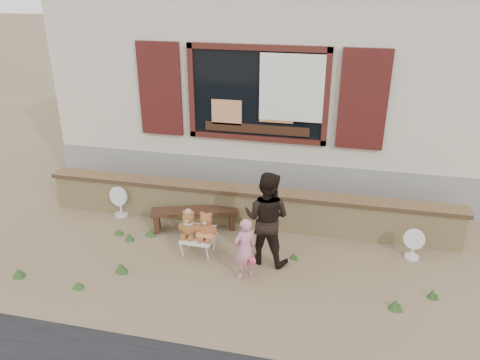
% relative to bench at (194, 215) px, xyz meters
% --- Properties ---
extents(ground, '(80.00, 80.00, 0.00)m').
position_rel_bench_xyz_m(ground, '(0.79, -0.62, -0.27)').
color(ground, brown).
rests_on(ground, ground).
extents(shopfront, '(8.04, 5.13, 4.00)m').
position_rel_bench_xyz_m(shopfront, '(0.79, 3.86, 1.73)').
color(shopfront, '#BFB29A').
rests_on(shopfront, ground).
extents(brick_wall, '(7.10, 0.36, 0.67)m').
position_rel_bench_xyz_m(brick_wall, '(0.79, 0.38, 0.07)').
color(brick_wall, tan).
rests_on(brick_wall, ground).
extents(bench, '(1.47, 0.74, 0.37)m').
position_rel_bench_xyz_m(bench, '(0.00, 0.00, 0.00)').
color(bench, '#311C11').
rests_on(bench, ground).
extents(folding_chair, '(0.49, 0.44, 0.30)m').
position_rel_bench_xyz_m(folding_chair, '(0.29, -0.71, -0.00)').
color(folding_chair, silver).
rests_on(folding_chair, ground).
extents(teddy_bear_left, '(0.33, 0.29, 0.44)m').
position_rel_bench_xyz_m(teddy_bear_left, '(0.15, -0.71, 0.25)').
color(teddy_bear_left, brown).
rests_on(teddy_bear_left, folding_chair).
extents(teddy_bear_right, '(0.34, 0.30, 0.45)m').
position_rel_bench_xyz_m(teddy_bear_right, '(0.43, -0.72, 0.25)').
color(teddy_bear_right, brown).
rests_on(teddy_bear_right, folding_chair).
extents(child, '(0.41, 0.39, 0.94)m').
position_rel_bench_xyz_m(child, '(1.12, -1.15, 0.20)').
color(child, pink).
rests_on(child, ground).
extents(adult, '(0.79, 0.66, 1.45)m').
position_rel_bench_xyz_m(adult, '(1.34, -0.67, 0.45)').
color(adult, black).
rests_on(adult, ground).
extents(fan_left, '(0.36, 0.24, 0.57)m').
position_rel_bench_xyz_m(fan_left, '(-1.44, 0.18, 0.02)').
color(fan_left, silver).
rests_on(fan_left, ground).
extents(fan_right, '(0.33, 0.21, 0.51)m').
position_rel_bench_xyz_m(fan_right, '(3.51, -0.11, -0.02)').
color(fan_right, silver).
rests_on(fan_right, ground).
extents(grass_tufts, '(5.87, 1.71, 0.15)m').
position_rel_bench_xyz_m(grass_tufts, '(0.05, -1.17, -0.21)').
color(grass_tufts, '#2C4E1F').
rests_on(grass_tufts, ground).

